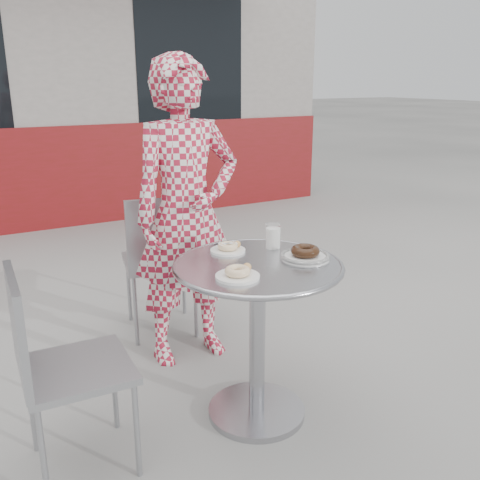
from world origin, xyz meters
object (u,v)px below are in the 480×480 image
plate_near (238,273)px  milk_cup (273,237)px  plate_far (228,248)px  plate_checker (305,255)px  seated_person (187,214)px  chair_left (78,408)px  bistro_table (258,302)px  chair_far (161,289)px

plate_near → milk_cup: size_ratio=1.54×
plate_far → plate_checker: bearing=-45.9°
seated_person → plate_far: 0.46m
chair_left → milk_cup: milk_cup is taller
bistro_table → plate_near: (-0.15, -0.10, 0.19)m
chair_left → plate_near: (0.61, -0.16, 0.48)m
bistro_table → milk_cup: 0.32m
bistro_table → plate_far: bearing=99.3°
plate_far → milk_cup: size_ratio=1.39×
chair_far → plate_near: 1.20m
chair_left → plate_checker: (0.96, -0.10, 0.48)m
plate_far → milk_cup: milk_cup is taller
chair_left → plate_far: chair_left is taller
chair_far → plate_far: bearing=103.5°
plate_checker → chair_left: bearing=174.1°
chair_far → plate_near: chair_far is taller
plate_far → seated_person: bearing=89.3°
bistro_table → plate_far: plate_far is taller
seated_person → plate_far: (-0.01, -0.46, -0.05)m
chair_far → plate_checker: size_ratio=4.00×
chair_far → milk_cup: bearing=116.4°
bistro_table → milk_cup: size_ratio=6.46×
chair_far → seated_person: 0.63m
bistro_table → chair_left: chair_left is taller
plate_far → plate_near: bearing=-111.5°
seated_person → plate_checker: seated_person is taller
bistro_table → seated_person: bearing=92.3°
seated_person → milk_cup: (0.19, -0.51, -0.02)m
plate_checker → plate_near: bearing=-170.8°
milk_cup → plate_checker: bearing=-78.8°
plate_near → milk_cup: milk_cup is taller
bistro_table → plate_checker: 0.28m
chair_far → chair_left: chair_far is taller
plate_far → plate_near: plate_near is taller
seated_person → bistro_table: bearing=-87.8°
milk_cup → plate_near: bearing=-141.8°
seated_person → plate_near: bearing=-99.4°
chair_left → seated_person: (0.73, 0.60, 0.53)m
chair_far → chair_left: 1.18m
plate_far → milk_cup: 0.21m
seated_person → milk_cup: size_ratio=14.09×
seated_person → plate_near: size_ratio=9.18×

